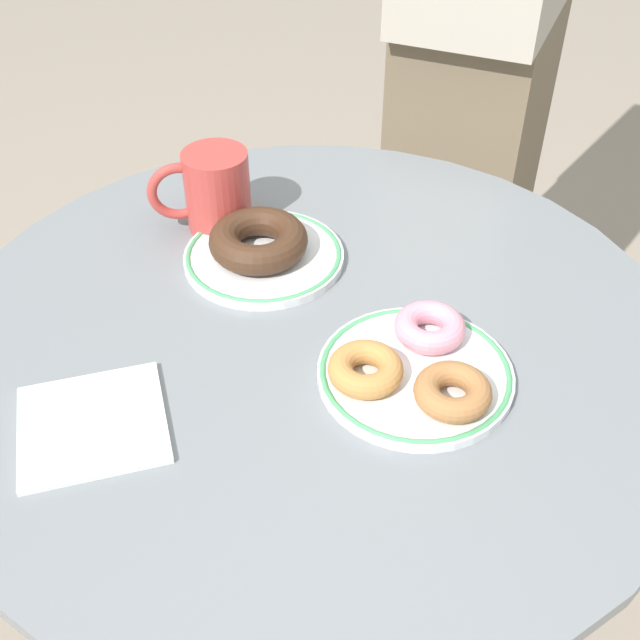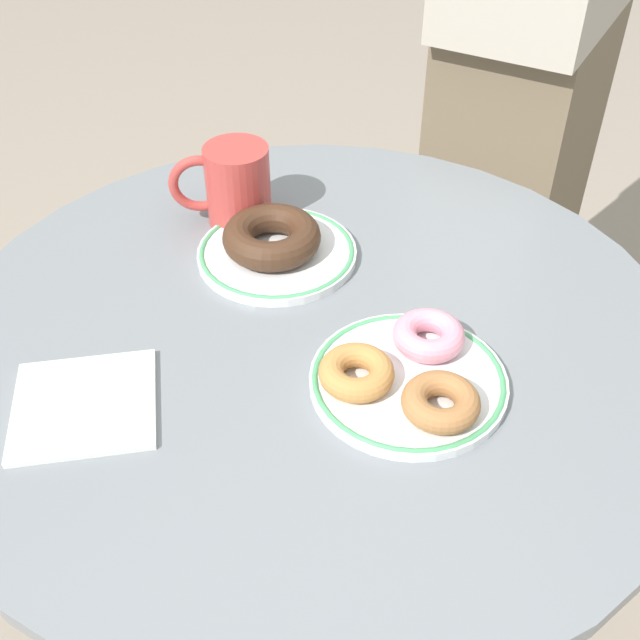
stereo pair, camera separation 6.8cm
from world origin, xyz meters
name	(u,v)px [view 2 (the right image)]	position (x,y,z in m)	size (l,w,h in m)	color
cafe_table	(313,453)	(0.00, 0.00, 0.51)	(0.79, 0.79, 0.72)	slate
plate_left	(277,253)	(-0.12, 0.03, 0.72)	(0.18, 0.18, 0.01)	white
plate_right	(408,381)	(0.12, 0.03, 0.72)	(0.19, 0.19, 0.01)	white
donut_chocolate	(272,237)	(-0.13, 0.03, 0.75)	(0.11, 0.11, 0.03)	#422819
donut_cinnamon	(441,402)	(0.17, 0.03, 0.74)	(0.07, 0.07, 0.02)	#A36B3D
donut_pink_frosted	(429,335)	(0.10, 0.08, 0.74)	(0.07, 0.07, 0.02)	pink
donut_old_fashioned	(356,372)	(0.10, -0.01, 0.74)	(0.07, 0.07, 0.02)	#BC7F42
paper_napkin	(85,405)	(-0.01, -0.24, 0.72)	(0.13, 0.13, 0.01)	white
coffee_mug	(234,185)	(-0.22, 0.03, 0.77)	(0.08, 0.12, 0.10)	#B73D38
person_figure	(540,5)	(-0.33, 0.62, 0.84)	(0.38, 0.45, 1.69)	brown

